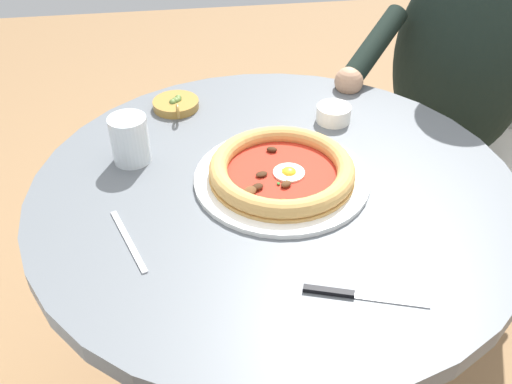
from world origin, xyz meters
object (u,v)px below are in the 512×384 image
object	(u,v)px
dining_table	(274,237)
steak_knife	(347,294)
diner_person	(442,129)
cafe_chair_diner	(465,118)
pizza_on_plate	(282,172)
olive_pan	(176,104)
fork_utensil	(128,241)
water_glass	(130,142)
ramekin_capers	(334,113)

from	to	relation	value
dining_table	steak_knife	xyz separation A→B (m)	(-0.29, -0.06, 0.14)
steak_knife	diner_person	xyz separation A→B (m)	(0.73, -0.50, -0.20)
diner_person	cafe_chair_diner	xyz separation A→B (m)	(0.08, -0.11, -0.02)
pizza_on_plate	diner_person	world-z (taller)	diner_person
olive_pan	fork_utensil	distance (m)	0.45
water_glass	ramekin_capers	size ratio (longest dim) A/B	1.28
olive_pan	ramekin_capers	bearing A→B (deg)	-107.29
steak_knife	fork_utensil	bearing A→B (deg)	62.92
pizza_on_plate	diner_person	xyz separation A→B (m)	(0.43, -0.55, -0.22)
pizza_on_plate	ramekin_capers	bearing A→B (deg)	-37.10
dining_table	fork_utensil	bearing A→B (deg)	114.62
dining_table	olive_pan	xyz separation A→B (m)	(0.32, 0.18, 0.15)
fork_utensil	diner_person	bearing A→B (deg)	-55.95
olive_pan	diner_person	world-z (taller)	diner_person
pizza_on_plate	olive_pan	bearing A→B (deg)	31.61
ramekin_capers	steak_knife	bearing A→B (deg)	167.93
ramekin_capers	fork_utensil	bearing A→B (deg)	127.29
ramekin_capers	olive_pan	distance (m)	0.36
olive_pan	fork_utensil	bearing A→B (deg)	167.90
cafe_chair_diner	ramekin_capers	bearing A→B (deg)	121.79
steak_knife	diner_person	world-z (taller)	diner_person
olive_pan	cafe_chair_diner	xyz separation A→B (m)	(0.21, -0.85, -0.23)
pizza_on_plate	water_glass	world-z (taller)	water_glass
water_glass	cafe_chair_diner	world-z (taller)	cafe_chair_diner
fork_utensil	cafe_chair_diner	world-z (taller)	cafe_chair_diner
pizza_on_plate	water_glass	size ratio (longest dim) A/B	3.47
dining_table	fork_utensil	size ratio (longest dim) A/B	5.77
steak_knife	fork_utensil	distance (m)	0.37
ramekin_capers	diner_person	bearing A→B (deg)	-59.84
pizza_on_plate	cafe_chair_diner	distance (m)	0.87
steak_knife	diner_person	size ratio (longest dim) A/B	0.15
ramekin_capers	olive_pan	size ratio (longest dim) A/B	0.58
fork_utensil	steak_knife	bearing A→B (deg)	-117.08
ramekin_capers	dining_table	bearing A→B (deg)	141.51
steak_knife	diner_person	distance (m)	0.91
dining_table	diner_person	size ratio (longest dim) A/B	0.78
pizza_on_plate	diner_person	size ratio (longest dim) A/B	0.28
pizza_on_plate	olive_pan	xyz separation A→B (m)	(0.31, 0.19, -0.01)
steak_knife	ramekin_capers	size ratio (longest dim) A/B	2.42
pizza_on_plate	ramekin_capers	size ratio (longest dim) A/B	4.44
dining_table	fork_utensil	xyz separation A→B (m)	(-0.12, 0.27, 0.14)
ramekin_capers	pizza_on_plate	bearing A→B (deg)	142.90
dining_table	cafe_chair_diner	bearing A→B (deg)	-52.14
water_glass	pizza_on_plate	bearing A→B (deg)	-111.46
dining_table	water_glass	xyz separation A→B (m)	(0.12, 0.27, 0.18)
fork_utensil	ramekin_capers	bearing A→B (deg)	-52.71
olive_pan	fork_utensil	size ratio (longest dim) A/B	0.81
steak_knife	cafe_chair_diner	distance (m)	1.05
ramekin_capers	cafe_chair_diner	xyz separation A→B (m)	(0.31, -0.51, -0.24)
pizza_on_plate	cafe_chair_diner	xyz separation A→B (m)	(0.52, -0.66, -0.24)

